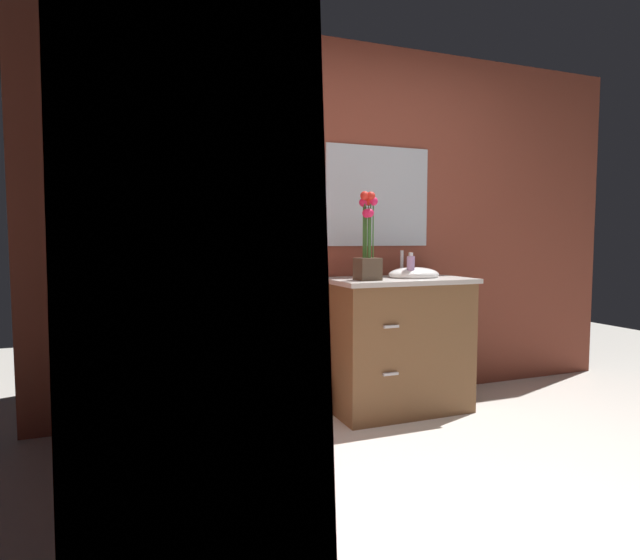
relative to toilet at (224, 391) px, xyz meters
name	(u,v)px	position (x,y,z in m)	size (l,w,h in m)	color
ground_plane	(510,526)	(0.86, -1.47, -0.24)	(9.39, 9.39, 0.00)	beige
wall_back	(363,225)	(1.06, 0.30, 1.01)	(4.38, 0.05, 2.50)	brown
wall_left	(117,212)	(-0.58, -0.95, 1.01)	(0.05, 4.89, 2.50)	brown
toilet	(224,391)	(0.00, 0.00, 0.00)	(0.38, 0.59, 0.69)	white
vanity_cabinet	(398,342)	(1.17, -0.03, 0.21)	(0.94, 0.56, 1.07)	brown
flower_vase	(368,246)	(0.90, -0.11, 0.86)	(0.14, 0.14, 0.56)	#4C3D2D
soap_bottle	(411,267)	(1.22, -0.09, 0.72)	(0.05, 0.05, 0.17)	#B28CBF
trash_bin	(313,396)	(0.58, 0.03, -0.11)	(0.18, 0.18, 0.27)	#B7B7BC
wall_poster	(213,202)	(0.00, 0.27, 1.13)	(0.34, 0.01, 0.44)	silver
wall_mirror	(378,196)	(1.16, 0.27, 1.21)	(0.80, 0.01, 0.70)	#B2BCC6
hanging_towel	(127,271)	(-0.54, -0.45, 0.75)	(0.03, 0.28, 0.52)	beige
toilet_paper_roll	(139,329)	(-0.48, -0.20, 0.44)	(0.11, 0.11, 0.11)	white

